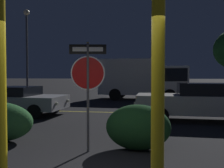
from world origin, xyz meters
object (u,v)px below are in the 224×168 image
passing_car_2 (20,100)px  street_lamp (27,40)px  yellow_pole_right (158,106)px  passing_car_3 (201,102)px  yellow_pole_left (1,88)px  hedge_bush_2 (138,127)px  delivery_truck (144,78)px  stop_sign (88,75)px

passing_car_2 → street_lamp: street_lamp is taller
yellow_pole_right → passing_car_3: size_ratio=0.55×
yellow_pole_left → hedge_bush_2: bearing=58.0°
street_lamp → delivery_truck: bearing=0.8°
stop_sign → yellow_pole_right: size_ratio=0.92×
hedge_bush_2 → yellow_pole_right: bearing=-81.3°
passing_car_2 → street_lamp: bearing=-151.1°
passing_car_2 → street_lamp: size_ratio=0.60×
passing_car_2 → hedge_bush_2: bearing=54.1°
yellow_pole_left → street_lamp: street_lamp is taller
stop_sign → street_lamp: size_ratio=0.37×
stop_sign → yellow_pole_right: bearing=-68.2°
stop_sign → passing_car_3: stop_sign is taller
hedge_bush_2 → street_lamp: (-9.43, 12.36, 3.98)m
yellow_pole_right → hedge_bush_2: (-0.41, 2.66, -0.83)m
passing_car_3 → street_lamp: (-11.59, 8.20, 3.78)m
stop_sign → yellow_pole_left: 2.50m
passing_car_3 → passing_car_2: bearing=88.6°
hedge_bush_2 → yellow_pole_left: bearing=-122.0°
passing_car_2 → passing_car_3: size_ratio=0.84×
passing_car_2 → yellow_pole_right: bearing=42.8°
yellow_pole_left → passing_car_3: size_ratio=0.64×
hedge_bush_2 → passing_car_3: passing_car_3 is taller
delivery_truck → hedge_bush_2: bearing=4.0°
yellow_pole_right → passing_car_3: (1.75, 6.83, -0.63)m
yellow_pole_left → delivery_truck: 15.30m
yellow_pole_left → passing_car_3: bearing=60.7°
yellow_pole_left → yellow_pole_right: yellow_pole_left is taller
yellow_pole_left → passing_car_2: 8.24m
yellow_pole_right → street_lamp: size_ratio=0.40×
street_lamp → stop_sign: bearing=-56.8°
stop_sign → passing_car_2: 6.64m
hedge_bush_2 → delivery_truck: (-0.33, 12.49, 1.05)m
yellow_pole_left → passing_car_2: size_ratio=0.76×
stop_sign → yellow_pole_right: (1.54, -2.33, -0.40)m
delivery_truck → street_lamp: street_lamp is taller
yellow_pole_right → hedge_bush_2: size_ratio=1.79×
hedge_bush_2 → street_lamp: 16.05m
stop_sign → delivery_truck: (0.80, 12.82, -0.19)m
yellow_pole_left → hedge_bush_2: yellow_pole_left is taller
stop_sign → yellow_pole_right: 2.82m
passing_car_3 → yellow_pole_left: bearing=151.6°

